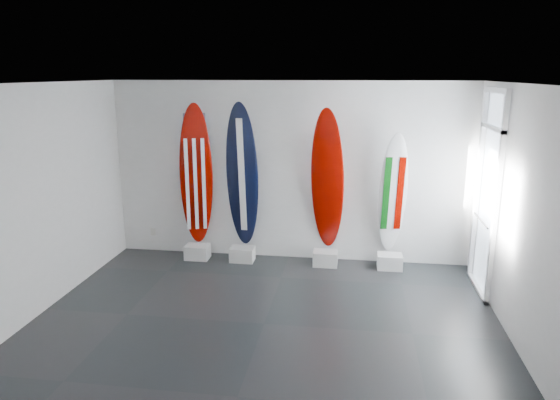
% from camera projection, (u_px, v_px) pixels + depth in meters
% --- Properties ---
extents(floor, '(6.00, 6.00, 0.00)m').
position_uv_depth(floor, '(264.00, 324.00, 6.57)').
color(floor, black).
rests_on(floor, ground).
extents(ceiling, '(6.00, 6.00, 0.00)m').
position_uv_depth(ceiling, '(262.00, 83.00, 5.85)').
color(ceiling, white).
rests_on(ceiling, wall_back).
extents(wall_back, '(6.00, 0.00, 6.00)m').
position_uv_depth(wall_back, '(289.00, 172.00, 8.61)').
color(wall_back, white).
rests_on(wall_back, ground).
extents(wall_front, '(6.00, 0.00, 6.00)m').
position_uv_depth(wall_front, '(205.00, 298.00, 3.81)').
color(wall_front, white).
rests_on(wall_front, ground).
extents(wall_left, '(0.00, 5.00, 5.00)m').
position_uv_depth(wall_left, '(34.00, 202.00, 6.62)').
color(wall_left, white).
rests_on(wall_left, ground).
extents(wall_right, '(0.00, 5.00, 5.00)m').
position_uv_depth(wall_right, '(525.00, 220.00, 5.79)').
color(wall_right, white).
rests_on(wall_right, ground).
extents(display_block_usa, '(0.40, 0.30, 0.24)m').
position_uv_depth(display_block_usa, '(198.00, 252.00, 8.85)').
color(display_block_usa, silver).
rests_on(display_block_usa, floor).
extents(surfboard_usa, '(0.60, 0.42, 2.42)m').
position_uv_depth(surfboard_usa, '(196.00, 175.00, 8.62)').
color(surfboard_usa, '#7E0600').
rests_on(surfboard_usa, display_block_usa).
extents(display_block_navy, '(0.40, 0.30, 0.24)m').
position_uv_depth(display_block_navy, '(242.00, 254.00, 8.74)').
color(display_block_navy, silver).
rests_on(display_block_navy, floor).
extents(surfboard_navy, '(0.58, 0.36, 2.44)m').
position_uv_depth(surfboard_navy, '(242.00, 176.00, 8.51)').
color(surfboard_navy, black).
rests_on(surfboard_navy, display_block_navy).
extents(display_block_swiss, '(0.40, 0.30, 0.24)m').
position_uv_depth(display_block_swiss, '(325.00, 258.00, 8.54)').
color(display_block_swiss, silver).
rests_on(display_block_swiss, floor).
extents(surfboard_swiss, '(0.60, 0.54, 2.38)m').
position_uv_depth(surfboard_swiss, '(327.00, 180.00, 8.33)').
color(surfboard_swiss, '#7E0600').
rests_on(surfboard_swiss, display_block_swiss).
extents(display_block_italy, '(0.40, 0.30, 0.24)m').
position_uv_depth(display_block_italy, '(390.00, 261.00, 8.40)').
color(display_block_italy, silver).
rests_on(display_block_italy, floor).
extents(surfboard_italy, '(0.50, 0.43, 2.00)m').
position_uv_depth(surfboard_italy, '(393.00, 194.00, 8.23)').
color(surfboard_italy, white).
rests_on(surfboard_italy, display_block_italy).
extents(wall_outlet, '(0.09, 0.02, 0.13)m').
position_uv_depth(wall_outlet, '(153.00, 232.00, 9.21)').
color(wall_outlet, silver).
rests_on(wall_outlet, wall_back).
extents(glass_door, '(0.12, 1.16, 2.85)m').
position_uv_depth(glass_door, '(488.00, 195.00, 7.31)').
color(glass_door, white).
rests_on(glass_door, floor).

